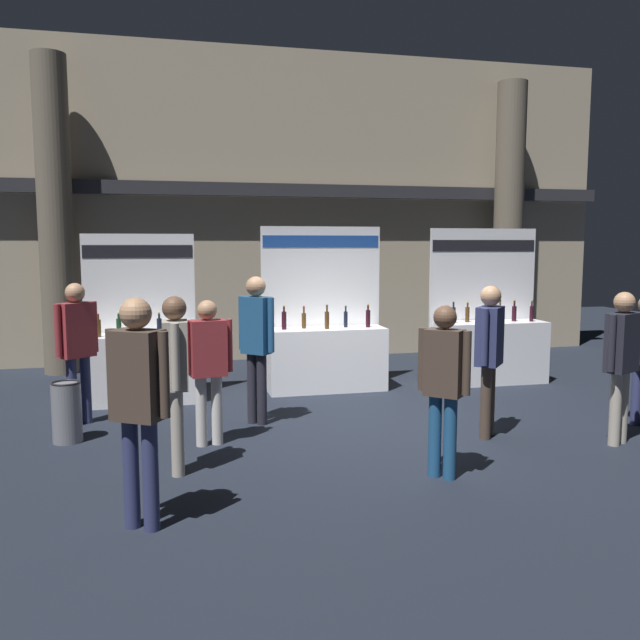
{
  "coord_description": "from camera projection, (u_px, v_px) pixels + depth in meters",
  "views": [
    {
      "loc": [
        -2.45,
        -7.7,
        2.23
      ],
      "look_at": [
        -0.41,
        0.96,
        1.19
      ],
      "focal_mm": 37.06,
      "sensor_mm": 36.0,
      "label": 1
    }
  ],
  "objects": [
    {
      "name": "exhibitor_booth_1",
      "position": [
        325.0,
        351.0,
        10.06
      ],
      "size": [
        1.88,
        0.66,
        2.49
      ],
      "color": "white",
      "rests_on": "ground_plane"
    },
    {
      "name": "visitor_4",
      "position": [
        208.0,
        360.0,
        7.23
      ],
      "size": [
        0.55,
        0.29,
        1.62
      ],
      "rotation": [
        0.0,
        0.0,
        0.18
      ],
      "color": "silver",
      "rests_on": "ground_plane"
    },
    {
      "name": "visitor_8",
      "position": [
        489.0,
        347.0,
        7.52
      ],
      "size": [
        0.44,
        0.46,
        1.75
      ],
      "rotation": [
        0.0,
        0.0,
        4.0
      ],
      "color": "#47382D",
      "rests_on": "ground_plane"
    },
    {
      "name": "visitor_9",
      "position": [
        176.0,
        370.0,
        6.32
      ],
      "size": [
        0.24,
        0.48,
        1.73
      ],
      "rotation": [
        0.0,
        0.0,
        4.69
      ],
      "color": "#ADA393",
      "rests_on": "ground_plane"
    },
    {
      "name": "hall_colonnade",
      "position": [
        294.0,
        208.0,
        12.63
      ],
      "size": [
        12.67,
        1.1,
        5.85
      ],
      "color": "tan",
      "rests_on": "ground_plane"
    },
    {
      "name": "exhibitor_booth_2",
      "position": [
        489.0,
        345.0,
        10.6
      ],
      "size": [
        1.84,
        0.66,
        2.47
      ],
      "color": "white",
      "rests_on": "ground_plane"
    },
    {
      "name": "visitor_0",
      "position": [
        77.0,
        341.0,
        8.05
      ],
      "size": [
        0.46,
        0.41,
        1.75
      ],
      "rotation": [
        0.0,
        0.0,
        3.82
      ],
      "color": "navy",
      "rests_on": "ground_plane"
    },
    {
      "name": "exhibitor_booth_0",
      "position": [
        141.0,
        361.0,
        9.28
      ],
      "size": [
        1.56,
        0.66,
        2.37
      ],
      "color": "white",
      "rests_on": "ground_plane"
    },
    {
      "name": "trash_bin",
      "position": [
        67.0,
        412.0,
        7.42
      ],
      "size": [
        0.33,
        0.33,
        0.69
      ],
      "color": "slate",
      "rests_on": "ground_plane"
    },
    {
      "name": "visitor_7",
      "position": [
        622.0,
        354.0,
        7.26
      ],
      "size": [
        0.53,
        0.39,
        1.7
      ],
      "rotation": [
        0.0,
        0.0,
        0.48
      ],
      "color": "#ADA393",
      "rests_on": "ground_plane"
    },
    {
      "name": "visitor_2",
      "position": [
        444.0,
        378.0,
        6.21
      ],
      "size": [
        0.4,
        0.39,
        1.66
      ],
      "rotation": [
        0.0,
        0.0,
        5.52
      ],
      "color": "navy",
      "rests_on": "ground_plane"
    },
    {
      "name": "ground_plane",
      "position": [
        369.0,
        422.0,
        8.26
      ],
      "size": [
        25.35,
        25.35,
        0.0
      ],
      "primitive_type": "plane",
      "color": "black"
    },
    {
      "name": "visitor_5",
      "position": [
        138.0,
        391.0,
        5.06
      ],
      "size": [
        0.47,
        0.41,
        1.82
      ],
      "rotation": [
        0.0,
        0.0,
        2.59
      ],
      "color": "navy",
      "rests_on": "ground_plane"
    },
    {
      "name": "visitor_6",
      "position": [
        256.0,
        337.0,
        8.08
      ],
      "size": [
        0.4,
        0.38,
        1.83
      ],
      "rotation": [
        0.0,
        0.0,
        5.54
      ],
      "color": "#23232D",
      "rests_on": "ground_plane"
    }
  ]
}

